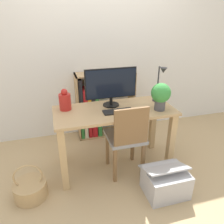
{
  "coord_description": "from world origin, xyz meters",
  "views": [
    {
      "loc": [
        -0.62,
        -2.1,
        1.71
      ],
      "look_at": [
        0.0,
        0.1,
        0.67
      ],
      "focal_mm": 35.0,
      "sensor_mm": 36.0,
      "label": 1
    }
  ],
  "objects": [
    {
      "name": "ground_plane",
      "position": [
        0.0,
        0.0,
        0.0
      ],
      "size": [
        10.0,
        10.0,
        0.0
      ],
      "primitive_type": "plane",
      "color": "tan"
    },
    {
      "name": "vase",
      "position": [
        -0.52,
        0.14,
        0.85
      ],
      "size": [
        0.13,
        0.13,
        0.24
      ],
      "color": "#B2231E",
      "rests_on": "desk"
    },
    {
      "name": "storage_box",
      "position": [
        0.38,
        -0.58,
        0.14
      ],
      "size": [
        0.43,
        0.41,
        0.34
      ],
      "color": "#B2B2B7",
      "rests_on": "ground_plane"
    },
    {
      "name": "desk_lamp",
      "position": [
        0.56,
        0.06,
        1.01
      ],
      "size": [
        0.1,
        0.19,
        0.42
      ],
      "color": "#2D2D33",
      "rests_on": "desk"
    },
    {
      "name": "keyboard",
      "position": [
        0.02,
        -0.08,
        0.76
      ],
      "size": [
        0.32,
        0.12,
        0.02
      ],
      "color": "black",
      "rests_on": "desk"
    },
    {
      "name": "potted_plant",
      "position": [
        0.47,
        -0.14,
        0.92
      ],
      "size": [
        0.21,
        0.21,
        0.3
      ],
      "color": "#4C4C51",
      "rests_on": "desk"
    },
    {
      "name": "wall_back",
      "position": [
        0.0,
        0.98,
        1.3
      ],
      "size": [
        8.0,
        0.05,
        2.6
      ],
      "color": "silver",
      "rests_on": "ground_plane"
    },
    {
      "name": "monitor",
      "position": [
        -0.01,
        0.12,
        0.99
      ],
      "size": [
        0.58,
        0.18,
        0.43
      ],
      "color": "black",
      "rests_on": "desk"
    },
    {
      "name": "chair",
      "position": [
        0.09,
        -0.18,
        0.49
      ],
      "size": [
        0.4,
        0.4,
        0.88
      ],
      "rotation": [
        0.0,
        0.0,
        -0.12
      ],
      "color": "gray",
      "rests_on": "ground_plane"
    },
    {
      "name": "desk",
      "position": [
        0.0,
        0.0,
        0.59
      ],
      "size": [
        1.32,
        0.59,
        0.75
      ],
      "color": "tan",
      "rests_on": "ground_plane"
    },
    {
      "name": "bookshelf",
      "position": [
        -0.06,
        0.8,
        0.44
      ],
      "size": [
        0.84,
        0.28,
        0.96
      ],
      "color": "tan",
      "rests_on": "ground_plane"
    },
    {
      "name": "basket",
      "position": [
        -0.96,
        -0.26,
        0.1
      ],
      "size": [
        0.33,
        0.33,
        0.4
      ],
      "color": "tan",
      "rests_on": "ground_plane"
    }
  ]
}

